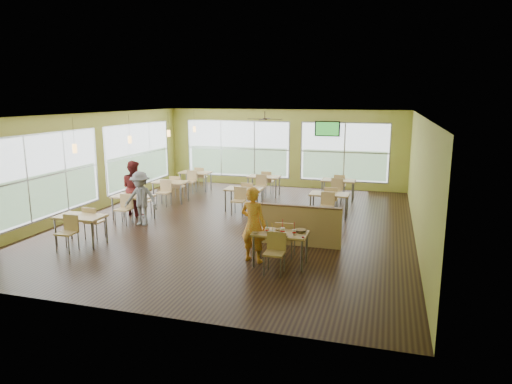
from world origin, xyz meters
TOP-DOWN VIEW (x-y plane):
  - room at (0.00, 0.00)m, footprint 12.00×12.04m
  - window_bays at (-2.65, 3.08)m, footprint 9.24×10.24m
  - main_table at (2.00, -3.00)m, footprint 1.22×1.52m
  - half_wall_divider at (2.00, -1.55)m, footprint 2.40×0.14m
  - dining_tables at (-1.05, 1.71)m, footprint 6.92×8.72m
  - pendant_lights at (-3.20, 0.68)m, footprint 0.11×7.31m
  - ceiling_fan at (-0.00, 3.00)m, footprint 1.25×1.25m
  - tv_backwall at (1.80, 5.90)m, footprint 1.00×0.07m
  - man_plaid at (1.36, -2.96)m, footprint 0.72×0.57m
  - patron_maroon at (-3.47, 0.03)m, footprint 1.04×0.94m
  - patron_grey at (-2.65, -0.98)m, footprint 1.04×0.60m
  - cup_blue at (1.71, -3.07)m, footprint 0.08×0.08m
  - cup_yellow at (1.87, -3.25)m, footprint 0.08×0.08m
  - cup_red_near at (2.07, -3.11)m, footprint 0.10×0.10m
  - cup_red_far at (2.33, -3.09)m, footprint 0.09×0.09m
  - food_basket at (2.42, -2.85)m, footprint 0.27×0.27m
  - ketchup_cup at (2.55, -3.24)m, footprint 0.06×0.06m
  - wrapper_left at (1.48, -3.22)m, footprint 0.18×0.17m
  - wrapper_mid at (1.96, -2.86)m, footprint 0.21×0.19m
  - wrapper_right at (2.16, -3.30)m, footprint 0.16×0.15m

SIDE VIEW (x-z plane):
  - half_wall_divider at x=2.00m, z-range 0.00..1.04m
  - dining_tables at x=-1.05m, z-range 0.20..1.07m
  - main_table at x=2.00m, z-range 0.20..1.07m
  - ketchup_cup at x=2.55m, z-range 0.75..0.77m
  - wrapper_left at x=1.48m, z-range 0.75..0.79m
  - wrapper_right at x=2.16m, z-range 0.75..0.79m
  - wrapper_mid at x=1.96m, z-range 0.75..0.80m
  - food_basket at x=2.42m, z-range 0.75..0.82m
  - patron_grey at x=-2.65m, z-range 0.00..1.59m
  - cup_yellow at x=1.87m, z-range 0.66..0.96m
  - cup_blue at x=1.71m, z-range 0.66..0.96m
  - cup_red_far at x=2.33m, z-range 0.66..0.97m
  - cup_red_near at x=2.07m, z-range 0.64..1.01m
  - man_plaid at x=1.36m, z-range 0.00..1.74m
  - patron_maroon at x=-3.47m, z-range 0.00..1.75m
  - window_bays at x=-2.65m, z-range 0.29..2.66m
  - room at x=0.00m, z-range 0.00..3.20m
  - tv_backwall at x=1.80m, z-range 2.15..2.75m
  - pendant_lights at x=-3.20m, z-range 2.02..2.88m
  - ceiling_fan at x=0.00m, z-range 2.80..3.09m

